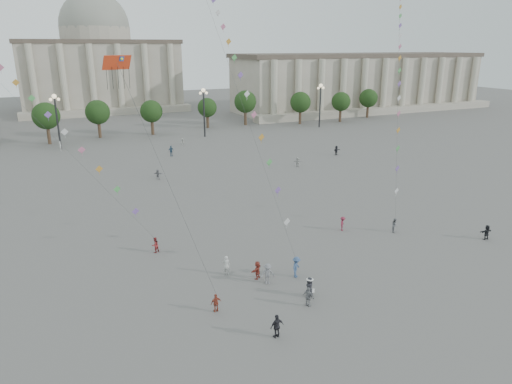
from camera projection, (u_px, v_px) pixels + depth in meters
name	position (u px, v px, depth m)	size (l,w,h in m)	color
ground	(303.00, 306.00, 35.82)	(360.00, 360.00, 0.00)	#4F4C4A
hall_east	(361.00, 82.00, 144.08)	(84.00, 26.22, 17.20)	gray
hall_central	(99.00, 63.00, 143.52)	(48.30, 34.30, 35.50)	gray
tree_row	(129.00, 112.00, 101.81)	(137.12, 5.12, 8.00)	#3D2E1E
lamp_post_mid_west	(56.00, 111.00, 88.39)	(2.00, 0.90, 10.65)	#262628
lamp_post_mid_east	(204.00, 103.00, 100.15)	(2.00, 0.90, 10.65)	#262628
lamp_post_far_east	(320.00, 97.00, 111.92)	(2.00, 0.90, 10.65)	#262628
person_crowd_0	(171.00, 151.00, 84.03)	(1.14, 0.48, 1.95)	navy
person_crowd_3	(487.00, 232.00, 47.92)	(1.48, 0.47, 1.60)	black
person_crowd_4	(182.00, 142.00, 92.60)	(1.44, 0.46, 1.55)	silver
person_crowd_6	(268.00, 274.00, 38.92)	(1.21, 0.70, 1.88)	slate
person_crowd_7	(298.00, 162.00, 76.85)	(1.48, 0.47, 1.59)	#B8B8B3
person_crowd_8	(343.00, 224.00, 50.24)	(1.04, 0.60, 1.60)	maroon
person_crowd_9	(336.00, 150.00, 84.91)	(1.62, 0.52, 1.75)	black
person_crowd_10	(60.00, 146.00, 88.59)	(0.66, 0.43, 1.80)	silver
person_crowd_12	(158.00, 174.00, 69.61)	(1.41, 0.45, 1.52)	slate
person_crowd_13	(226.00, 265.00, 40.54)	(0.66, 0.43, 1.80)	beige
tourist_0	(216.00, 303.00, 34.87)	(0.88, 0.37, 1.50)	#953B28
tourist_2	(257.00, 270.00, 39.85)	(1.51, 0.48, 1.63)	maroon
tourist_3	(308.00, 297.00, 35.58)	(0.96, 0.40, 1.64)	slate
tourist_4	(277.00, 326.00, 31.73)	(1.05, 0.44, 1.78)	black
kite_flyer_0	(155.00, 245.00, 44.89)	(0.77, 0.60, 1.58)	maroon
kite_flyer_1	(296.00, 267.00, 40.05)	(1.25, 0.72, 1.93)	#36507B
kite_flyer_2	(395.00, 225.00, 49.85)	(0.77, 0.60, 1.58)	slate
hat_person	(310.00, 287.00, 36.93)	(0.98, 0.87, 1.69)	black
dragon_kite	(119.00, 74.00, 33.23)	(3.57, 3.80, 18.53)	red
kite_train_east	(400.00, 35.00, 67.57)	(30.01, 37.56, 60.73)	#3F3F3F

